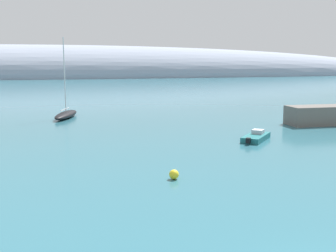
{
  "coord_description": "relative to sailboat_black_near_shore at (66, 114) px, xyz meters",
  "views": [
    {
      "loc": [
        -8.57,
        -10.46,
        7.39
      ],
      "look_at": [
        -0.58,
        21.19,
        2.21
      ],
      "focal_mm": 44.07,
      "sensor_mm": 36.0,
      "label": 1
    }
  ],
  "objects": [
    {
      "name": "motorboat_teal_alongside_breakwater",
      "position": [
        17.19,
        -20.07,
        -0.2
      ],
      "size": [
        4.16,
        4.37,
        0.92
      ],
      "rotation": [
        0.0,
        0.0,
        0.84
      ],
      "color": "#1E6B70",
      "rests_on": "water"
    },
    {
      "name": "distant_ridge",
      "position": [
        -9.3,
        141.56,
        -0.51
      ],
      "size": [
        391.29,
        51.14,
        29.12
      ],
      "primitive_type": "ellipsoid",
      "color": "#8E99AD",
      "rests_on": "ground"
    },
    {
      "name": "mooring_buoy_yellow",
      "position": [
        6.38,
        -30.64,
        -0.2
      ],
      "size": [
        0.62,
        0.62,
        0.62
      ],
      "primitive_type": "sphere",
      "color": "yellow",
      "rests_on": "water"
    },
    {
      "name": "sailboat_black_near_shore",
      "position": [
        0.0,
        0.0,
        0.0
      ],
      "size": [
        3.97,
        8.03,
        10.34
      ],
      "rotation": [
        0.0,
        0.0,
        1.27
      ],
      "color": "black",
      "rests_on": "water"
    }
  ]
}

